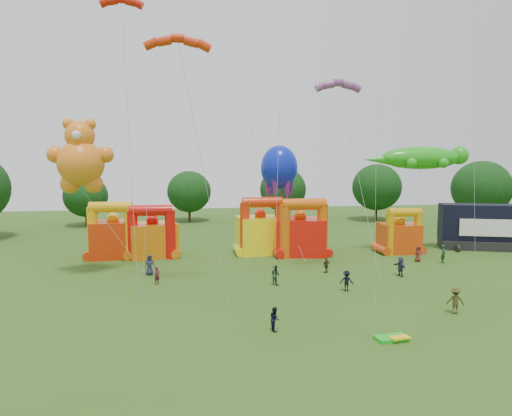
{
  "coord_description": "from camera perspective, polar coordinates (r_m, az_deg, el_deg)",
  "views": [
    {
      "loc": [
        -8.91,
        -22.97,
        11.11
      ],
      "look_at": [
        -2.64,
        18.0,
        6.64
      ],
      "focal_mm": 32.0,
      "sensor_mm": 36.0,
      "label": 1
    }
  ],
  "objects": [
    {
      "name": "ground",
      "position": [
        27.03,
        11.98,
        -18.26
      ],
      "size": [
        160.0,
        160.0,
        0.0
      ],
      "primitive_type": "plane",
      "color": "#315518",
      "rests_on": "ground"
    },
    {
      "name": "tree_ring",
      "position": [
        25.29,
        9.24,
        -4.99
      ],
      "size": [
        125.7,
        127.82,
        12.07
      ],
      "color": "#352314",
      "rests_on": "ground"
    },
    {
      "name": "bouncy_castle_0",
      "position": [
        53.9,
        -17.43,
        -3.37
      ],
      "size": [
        5.49,
        4.59,
        6.46
      ],
      "color": "red",
      "rests_on": "ground"
    },
    {
      "name": "bouncy_castle_1",
      "position": [
        53.2,
        -12.82,
        -3.53
      ],
      "size": [
        6.07,
        5.3,
        6.06
      ],
      "color": "#D4690B",
      "rests_on": "ground"
    },
    {
      "name": "bouncy_castle_2",
      "position": [
        53.59,
        0.58,
        -3.01
      ],
      "size": [
        5.62,
        4.72,
        6.78
      ],
      "color": "yellow",
      "rests_on": "ground"
    },
    {
      "name": "bouncy_castle_3",
      "position": [
        53.04,
        5.62,
        -3.18
      ],
      "size": [
        6.31,
        5.41,
        6.71
      ],
      "color": "red",
      "rests_on": "ground"
    },
    {
      "name": "bouncy_castle_4",
      "position": [
        56.71,
        17.52,
        -3.28
      ],
      "size": [
        4.62,
        3.79,
        5.46
      ],
      "color": "#D83E0B",
      "rests_on": "ground"
    },
    {
      "name": "stage_trailer",
      "position": [
        62.79,
        25.98,
        -2.17
      ],
      "size": [
        9.44,
        5.94,
        5.57
      ],
      "color": "black",
      "rests_on": "ground"
    },
    {
      "name": "teddy_bear_kite",
      "position": [
        45.48,
        -20.28,
        3.93
      ],
      "size": [
        8.49,
        4.26,
        14.94
      ],
      "color": "orange",
      "rests_on": "ground"
    },
    {
      "name": "gecko_kite",
      "position": [
        57.66,
        19.92,
        4.81
      ],
      "size": [
        13.15,
        4.82,
        12.71
      ],
      "color": "green",
      "rests_on": "ground"
    },
    {
      "name": "octopus_kite",
      "position": [
        54.96,
        3.46,
        2.09
      ],
      "size": [
        4.55,
        10.45,
        12.86
      ],
      "color": "#0C1FB6",
      "rests_on": "ground"
    },
    {
      "name": "parafoil_kites",
      "position": [
        38.24,
        -1.43,
        5.51
      ],
      "size": [
        23.42,
        8.62,
        25.84
      ],
      "color": "red",
      "rests_on": "ground"
    },
    {
      "name": "diamond_kites",
      "position": [
        39.61,
        6.25,
        12.34
      ],
      "size": [
        29.1,
        20.52,
        36.37
      ],
      "color": "red",
      "rests_on": "ground"
    },
    {
      "name": "folded_kite_bundle",
      "position": [
        30.34,
        16.69,
        -15.31
      ],
      "size": [
        2.12,
        1.33,
        0.31
      ],
      "color": "green",
      "rests_on": "ground"
    },
    {
      "name": "spectator_0",
      "position": [
        45.26,
        -13.17,
        -6.93
      ],
      "size": [
        1.13,
        0.94,
        1.98
      ],
      "primitive_type": "imported",
      "rotation": [
        0.0,
        0.0,
        0.38
      ],
      "color": "#292843",
      "rests_on": "ground"
    },
    {
      "name": "spectator_1",
      "position": [
        41.86,
        -12.26,
        -8.26
      ],
      "size": [
        0.68,
        0.66,
        1.58
      ],
      "primitive_type": "imported",
      "rotation": [
        0.0,
        0.0,
        0.7
      ],
      "color": "#541824",
      "rests_on": "ground"
    },
    {
      "name": "spectator_2",
      "position": [
        40.81,
        2.43,
        -8.35
      ],
      "size": [
        1.05,
        1.1,
        1.79
      ],
      "primitive_type": "imported",
      "rotation": [
        0.0,
        0.0,
        2.17
      ],
      "color": "#173A23",
      "rests_on": "ground"
    },
    {
      "name": "spectator_3",
      "position": [
        39.63,
        11.26,
        -8.92
      ],
      "size": [
        1.31,
        1.08,
        1.77
      ],
      "primitive_type": "imported",
      "rotation": [
        0.0,
        0.0,
        2.7
      ],
      "color": "black",
      "rests_on": "ground"
    },
    {
      "name": "spectator_4",
      "position": [
        45.47,
        8.78,
        -7.07
      ],
      "size": [
        0.96,
        0.74,
        1.52
      ],
      "primitive_type": "imported",
      "rotation": [
        0.0,
        0.0,
        3.62
      ],
      "color": "#372C16",
      "rests_on": "ground"
    },
    {
      "name": "spectator_5",
      "position": [
        45.76,
        17.59,
        -7.0
      ],
      "size": [
        0.83,
        1.78,
        1.85
      ],
      "primitive_type": "imported",
      "rotation": [
        0.0,
        0.0,
        4.88
      ],
      "color": "#2B3148",
      "rests_on": "ground"
    },
    {
      "name": "spectator_6",
      "position": [
        52.68,
        19.6,
        -5.42
      ],
      "size": [
        0.86,
        0.56,
        1.74
      ],
      "primitive_type": "imported",
      "rotation": [
        0.0,
        0.0,
        6.27
      ],
      "color": "maroon",
      "rests_on": "ground"
    },
    {
      "name": "spectator_7",
      "position": [
        53.06,
        22.38,
        -5.32
      ],
      "size": [
        0.81,
        0.85,
        1.96
      ],
      "primitive_type": "imported",
      "rotation": [
        0.0,
        0.0,
        0.92
      ],
      "color": "#163920",
      "rests_on": "ground"
    },
    {
      "name": "spectator_8",
      "position": [
        30.44,
        2.36,
        -13.67
      ],
      "size": [
        0.64,
        0.8,
        1.57
      ],
      "primitive_type": "imported",
      "rotation": [
        0.0,
        0.0,
        1.63
      ],
      "color": "black",
      "rests_on": "ground"
    },
    {
      "name": "spectator_9",
      "position": [
        36.41,
        23.65,
        -10.56
      ],
      "size": [
        1.42,
        1.12,
        1.93
      ],
      "primitive_type": "imported",
      "rotation": [
        0.0,
        0.0,
        2.77
      ],
      "color": "#3D3918",
      "rests_on": "ground"
    }
  ]
}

